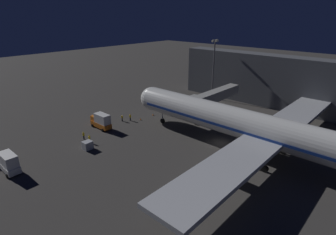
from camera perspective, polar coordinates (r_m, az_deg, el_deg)
ground_plane at (r=56.87m, az=11.06°, el=-5.41°), size 320.00×320.00×0.00m
airliner_at_gate at (r=50.61m, az=21.73°, el=-3.20°), size 56.06×67.62×18.12m
jet_bridge at (r=68.07m, az=9.12°, el=4.23°), size 19.44×3.40×7.10m
terminal_wall at (r=79.02m, az=29.35°, el=5.32°), size 6.00×80.00×14.29m
apron_floodlight_mast at (r=84.19m, az=9.56°, el=10.77°), size 2.90×0.50×17.78m
ops_van at (r=53.10m, az=-30.59°, el=-8.07°), size 2.36×5.72×3.46m
catering_truck at (r=64.28m, az=-13.89°, el=-0.70°), size 2.36×5.70×3.59m
baggage_container_mid_row at (r=55.61m, az=-16.55°, el=-5.62°), size 1.73×1.59×1.65m
ground_crew_near_nose_gear at (r=67.73m, az=-7.96°, el=0.10°), size 0.40×0.40×1.76m
ground_crew_by_belt_loader at (r=67.72m, az=-9.63°, el=-0.04°), size 0.40×0.40×1.69m
ground_crew_by_tug at (r=60.01m, az=-17.32°, el=-3.57°), size 0.40×0.40×1.70m
ground_crew_walking_aft at (r=57.98m, az=-16.18°, el=-4.26°), size 0.40×0.40×1.80m
traffic_cone_nose_port at (r=70.87m, az=-3.16°, el=0.64°), size 0.36×0.36×0.55m
traffic_cone_nose_starboard at (r=68.07m, az=-5.79°, el=-0.32°), size 0.36×0.36×0.55m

